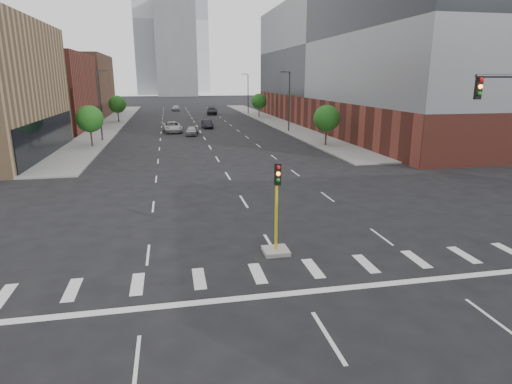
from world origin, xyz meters
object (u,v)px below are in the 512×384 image
object	(u,v)px
median_traffic_signal	(276,234)
car_far_left	(172,127)
car_distant	(176,108)
car_mid_right	(207,124)
car_deep_right	(212,111)
car_near_left	(192,131)

from	to	relation	value
median_traffic_signal	car_far_left	bearing A→B (deg)	94.93
car_far_left	car_distant	bearing A→B (deg)	83.35
car_mid_right	car_deep_right	world-z (taller)	car_deep_right
median_traffic_signal	car_deep_right	bearing A→B (deg)	86.40
car_far_left	car_deep_right	xyz separation A→B (m)	(9.32, 31.82, 0.02)
car_near_left	car_far_left	size ratio (longest dim) A/B	0.69
car_mid_right	car_distant	distance (m)	41.00
car_near_left	car_mid_right	bearing A→B (deg)	79.39
car_near_left	car_distant	size ratio (longest dim) A/B	0.89
car_mid_right	car_deep_right	bearing A→B (deg)	78.88
car_deep_right	car_distant	world-z (taller)	car_deep_right
car_far_left	car_deep_right	distance (m)	33.16
median_traffic_signal	car_distant	size ratio (longest dim) A/B	0.98
car_deep_right	car_distant	distance (m)	15.65
car_deep_right	car_distant	size ratio (longest dim) A/B	1.26
car_mid_right	car_far_left	bearing A→B (deg)	-145.38
car_near_left	car_far_left	xyz separation A→B (m)	(-2.73, 4.20, 0.12)
car_near_left	car_mid_right	xyz separation A→B (m)	(3.00, 8.72, 0.02)
car_near_left	car_distant	world-z (taller)	car_distant
car_distant	car_mid_right	bearing A→B (deg)	-85.34
median_traffic_signal	car_deep_right	distance (m)	81.11
median_traffic_signal	car_deep_right	size ratio (longest dim) A/B	0.78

